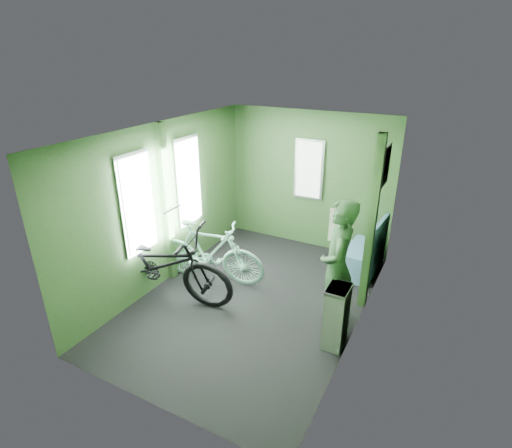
# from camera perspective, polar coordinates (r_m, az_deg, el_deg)

# --- Properties ---
(room) EXTENTS (4.00, 4.02, 2.31)m
(room) POSITION_cam_1_polar(r_m,az_deg,el_deg) (4.96, -0.71, 3.39)
(room) COLOR black
(room) RESTS_ON ground
(bicycle_black) EXTENTS (2.21, 1.16, 1.21)m
(bicycle_black) POSITION_cam_1_polar(r_m,az_deg,el_deg) (5.76, -13.13, -10.26)
(bicycle_black) COLOR black
(bicycle_black) RESTS_ON ground
(bicycle_mint) EXTENTS (1.72, 0.87, 1.05)m
(bicycle_mint) POSITION_cam_1_polar(r_m,az_deg,el_deg) (6.01, -6.48, -8.17)
(bicycle_mint) COLOR #86D0B5
(bicycle_mint) RESTS_ON ground
(passenger) EXTENTS (0.54, 0.72, 1.66)m
(passenger) POSITION_cam_1_polar(r_m,az_deg,el_deg) (4.76, 11.52, -6.05)
(passenger) COLOR #284B29
(passenger) RESTS_ON ground
(waste_box) EXTENTS (0.23, 0.32, 0.77)m
(waste_box) POSITION_cam_1_polar(r_m,az_deg,el_deg) (4.71, 11.39, -12.86)
(waste_box) COLOR gray
(waste_box) RESTS_ON ground
(bench_seat) EXTENTS (0.52, 0.87, 0.88)m
(bench_seat) POSITION_cam_1_polar(r_m,az_deg,el_deg) (6.30, 15.13, -4.58)
(bench_seat) COLOR #33536C
(bench_seat) RESTS_ON ground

